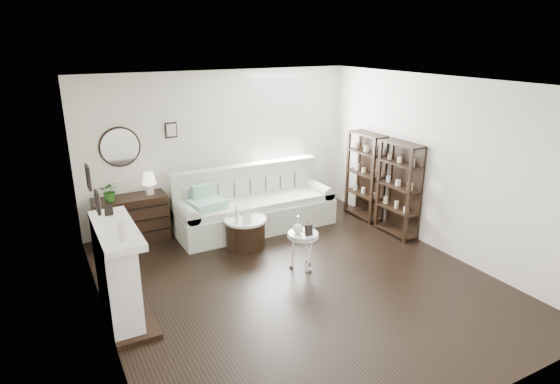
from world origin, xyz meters
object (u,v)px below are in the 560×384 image
dresser (132,219)px  pedestal_table (303,236)px  sofa (254,208)px  drum_table (245,232)px

dresser → pedestal_table: 2.93m
pedestal_table → dresser: bearing=133.3°
sofa → dresser: (-2.03, 0.38, 0.03)m
drum_table → pedestal_table: bearing=-67.3°
dresser → drum_table: size_ratio=1.68×
sofa → drum_table: bearing=-124.4°
sofa → pedestal_table: bearing=-90.9°
sofa → pedestal_table: 1.75m
drum_table → dresser: bearing=145.6°
drum_table → pedestal_table: pedestal_table is taller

